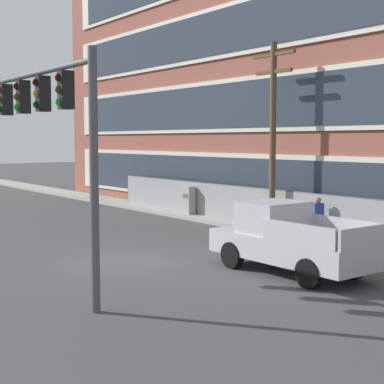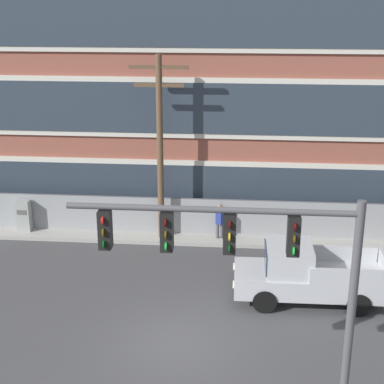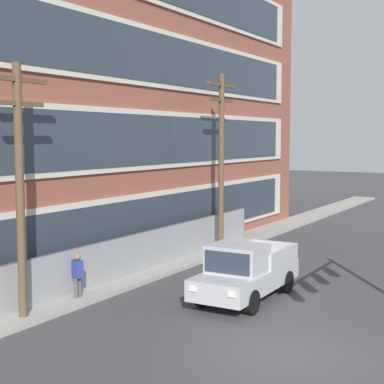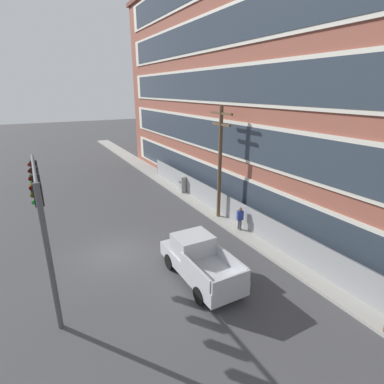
{
  "view_description": "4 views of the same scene",
  "coord_description": "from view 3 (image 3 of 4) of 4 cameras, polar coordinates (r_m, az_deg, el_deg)",
  "views": [
    {
      "loc": [
        16.02,
        -9.15,
        3.85
      ],
      "look_at": [
        0.47,
        2.24,
        2.14
      ],
      "focal_mm": 55.0,
      "sensor_mm": 36.0,
      "label": 1
    },
    {
      "loc": [
        1.77,
        -15.25,
        10.03
      ],
      "look_at": [
        0.03,
        4.91,
        3.19
      ],
      "focal_mm": 55.0,
      "sensor_mm": 36.0,
      "label": 2
    },
    {
      "loc": [
        -13.93,
        -5.55,
        5.62
      ],
      "look_at": [
        3.89,
        5.04,
        3.67
      ],
      "focal_mm": 55.0,
      "sensor_mm": 36.0,
      "label": 3
    },
    {
      "loc": [
        14.99,
        -3.2,
        8.73
      ],
      "look_at": [
        -0.76,
        5.27,
        2.62
      ],
      "focal_mm": 28.0,
      "sensor_mm": 36.0,
      "label": 4
    }
  ],
  "objects": [
    {
      "name": "ground_plane",
      "position": [
        16.02,
        8.73,
        -15.24
      ],
      "size": [
        160.0,
        160.0,
        0.0
      ],
      "primitive_type": "plane",
      "color": "#424244"
    },
    {
      "name": "sidewalk_building_side",
      "position": [
        20.31,
        -13.49,
        -10.62
      ],
      "size": [
        80.0,
        1.85,
        0.16
      ],
      "primitive_type": "cube",
      "color": "#9E9B93",
      "rests_on": "ground"
    },
    {
      "name": "chain_link_fence",
      "position": [
        20.43,
        -13.07,
        -8.13
      ],
      "size": [
        29.07,
        0.06,
        1.77
      ],
      "color": "gray",
      "rests_on": "ground"
    },
    {
      "name": "pickup_truck_silver",
      "position": [
        20.5,
        5.14,
        -7.81
      ],
      "size": [
        5.16,
        2.1,
        2.03
      ],
      "color": "#B2B5BA",
      "rests_on": "ground"
    },
    {
      "name": "utility_pole_near_corner",
      "position": [
        18.28,
        -16.38,
        1.11
      ],
      "size": [
        2.35,
        0.26,
        7.81
      ],
      "color": "brown",
      "rests_on": "ground"
    },
    {
      "name": "utility_pole_midblock",
      "position": [
        27.77,
        2.85,
        3.56
      ],
      "size": [
        2.58,
        0.26,
        8.54
      ],
      "color": "brown",
      "rests_on": "ground"
    },
    {
      "name": "pedestrian_near_cabinet",
      "position": [
        20.55,
        -11.04,
        -7.8
      ],
      "size": [
        0.35,
        0.45,
        1.69
      ],
      "color": "#4C4C51",
      "rests_on": "ground"
    }
  ]
}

